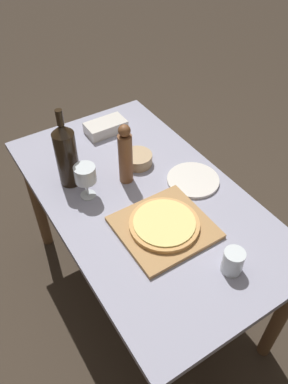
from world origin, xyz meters
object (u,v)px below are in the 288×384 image
Objects in this scene: wine_bottle at (66,154)px; small_bowl at (137,159)px; pepper_mill at (125,155)px; wine_glass at (85,175)px; pizza at (164,224)px.

small_bowl is (0.30, -0.05, -0.12)m from wine_bottle.
pepper_mill is (0.21, -0.12, -0.01)m from wine_bottle.
wine_bottle reaches higher than wine_glass.
wine_glass is at bearing 117.22° from pizza.
small_bowl is at bearing 72.85° from pizza.
wine_bottle is (-0.19, 0.43, 0.12)m from pizza.
wine_bottle reaches higher than small_bowl.
wine_bottle is 0.12m from wine_glass.
pepper_mill is 0.18m from wine_glass.
wine_bottle is 2.31× the size of wine_glass.
small_bowl is (0.28, 0.07, -0.09)m from wine_glass.
wine_bottle reaches higher than pepper_mill.
pepper_mill is 0.16m from small_bowl.
pepper_mill reaches higher than small_bowl.
wine_glass is 0.30m from small_bowl.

